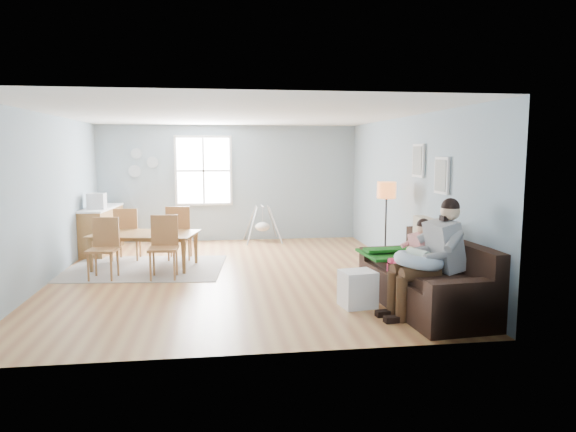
{
  "coord_description": "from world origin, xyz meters",
  "views": [
    {
      "loc": [
        -0.28,
        -8.62,
        2.11
      ],
      "look_at": [
        0.91,
        0.0,
        1.0
      ],
      "focal_mm": 32.0,
      "sensor_mm": 36.0,
      "label": 1
    }
  ],
  "objects": [
    {
      "name": "counter",
      "position": [
        -2.7,
        2.44,
        0.48
      ],
      "size": [
        0.63,
        1.72,
        0.95
      ],
      "color": "brown",
      "rests_on": "room"
    },
    {
      "name": "dining_table",
      "position": [
        -1.6,
        0.71,
        0.32
      ],
      "size": [
        1.99,
        1.37,
        0.64
      ],
      "primitive_type": "imported",
      "rotation": [
        0.0,
        0.0,
        -0.21
      ],
      "color": "brown",
      "rests_on": "rug"
    },
    {
      "name": "father",
      "position": [
        2.4,
        -2.54,
        0.81
      ],
      "size": [
        1.1,
        0.56,
        1.52
      ],
      "color": "gray",
      "rests_on": "sofa"
    },
    {
      "name": "storage_cube",
      "position": [
        1.58,
        -2.03,
        0.25
      ],
      "size": [
        0.5,
        0.46,
        0.49
      ],
      "color": "white",
      "rests_on": "room"
    },
    {
      "name": "chair_nw",
      "position": [
        -2.02,
        1.43,
        0.59
      ],
      "size": [
        0.47,
        0.47,
        1.02
      ],
      "color": "#995634",
      "rests_on": "rug"
    },
    {
      "name": "nursing_pillow",
      "position": [
        2.22,
        -2.55,
        0.73
      ],
      "size": [
        0.7,
        0.68,
        0.26
      ],
      "primitive_type": "torus",
      "rotation": [
        0.0,
        0.14,
        0.09
      ],
      "color": "silver",
      "rests_on": "father"
    },
    {
      "name": "sofa",
      "position": [
        2.52,
        -2.19,
        0.33
      ],
      "size": [
        1.17,
        2.38,
        0.94
      ],
      "color": "black",
      "rests_on": "room"
    },
    {
      "name": "rug",
      "position": [
        -1.6,
        0.71,
        0.01
      ],
      "size": [
        2.95,
        2.36,
        0.01
      ],
      "primitive_type": "cube",
      "rotation": [
        0.0,
        0.0,
        -0.1
      ],
      "color": "#9D9690",
      "rests_on": "room"
    },
    {
      "name": "monitor",
      "position": [
        -2.71,
        2.12,
        1.1
      ],
      "size": [
        0.34,
        0.32,
        0.31
      ],
      "color": "silver",
      "rests_on": "counter"
    },
    {
      "name": "beige_pillow",
      "position": [
        2.71,
        -1.57,
        0.86
      ],
      "size": [
        0.17,
        0.57,
        0.57
      ],
      "primitive_type": "cube",
      "rotation": [
        0.0,
        0.0,
        -0.02
      ],
      "color": "tan",
      "rests_on": "sofa"
    },
    {
      "name": "baby_swing",
      "position": [
        0.73,
        3.1,
        0.38
      ],
      "size": [
        0.86,
        0.88,
        0.85
      ],
      "color": "silver",
      "rests_on": "room"
    },
    {
      "name": "pictures",
      "position": [
        2.97,
        -1.05,
        1.85
      ],
      "size": [
        0.05,
        1.34,
        0.74
      ],
      "color": "silver",
      "rests_on": "room"
    },
    {
      "name": "chair_ne",
      "position": [
        -1.03,
        1.33,
        0.61
      ],
      "size": [
        0.5,
        0.5,
        1.06
      ],
      "color": "#995634",
      "rests_on": "rug"
    },
    {
      "name": "chair_se",
      "position": [
        -1.18,
        -0.01,
        0.6
      ],
      "size": [
        0.48,
        0.48,
        1.04
      ],
      "color": "#995634",
      "rests_on": "rug"
    },
    {
      "name": "window",
      "position": [
        -0.6,
        3.46,
        1.65
      ],
      "size": [
        1.32,
        0.08,
        1.62
      ],
      "color": "silver",
      "rests_on": "room"
    },
    {
      "name": "wall_plates",
      "position": [
        -2.0,
        3.47,
        1.83
      ],
      "size": [
        0.67,
        0.02,
        0.66
      ],
      "color": "#A8BACA",
      "rests_on": "room"
    },
    {
      "name": "room",
      "position": [
        0.0,
        0.0,
        2.42
      ],
      "size": [
        8.4,
        9.4,
        3.9
      ],
      "color": "#A6663B"
    },
    {
      "name": "chair_sw",
      "position": [
        -2.16,
        0.09,
        0.58
      ],
      "size": [
        0.5,
        0.5,
        1.01
      ],
      "color": "#995634",
      "rests_on": "rug"
    },
    {
      "name": "green_throw",
      "position": [
        2.37,
        -1.43,
        0.59
      ],
      "size": [
        1.11,
        0.93,
        0.04
      ],
      "primitive_type": "cube",
      "rotation": [
        0.0,
        0.0,
        0.07
      ],
      "color": "#166117",
      "rests_on": "sofa"
    },
    {
      "name": "floor_lamp",
      "position": [
        2.59,
        -0.16,
        1.31
      ],
      "size": [
        0.32,
        0.32,
        1.58
      ],
      "color": "black",
      "rests_on": "room"
    },
    {
      "name": "toddler",
      "position": [
        2.41,
        -1.98,
        0.8
      ],
      "size": [
        0.63,
        0.37,
        0.95
      ],
      "color": "silver",
      "rests_on": "sofa"
    },
    {
      "name": "infant",
      "position": [
        2.22,
        -2.51,
        0.81
      ],
      "size": [
        0.23,
        0.41,
        0.15
      ],
      "color": "silver",
      "rests_on": "nursing_pillow"
    }
  ]
}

